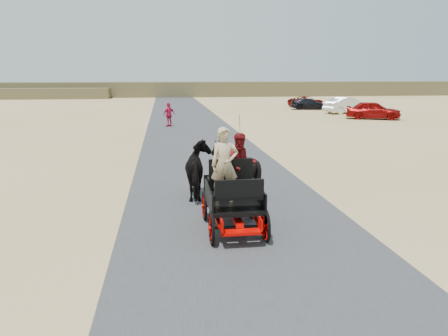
{
  "coord_description": "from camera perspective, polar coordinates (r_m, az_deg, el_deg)",
  "views": [
    {
      "loc": [
        -1.82,
        -12.19,
        3.75
      ],
      "look_at": [
        -0.21,
        -0.53,
        1.2
      ],
      "focal_mm": 35.0,
      "sensor_mm": 36.0,
      "label": 1
    }
  ],
  "objects": [
    {
      "name": "passenger_woman",
      "position": [
        11.06,
        2.25,
        0.52
      ],
      "size": [
        0.77,
        0.6,
        1.58
      ],
      "primitive_type": "imported",
      "color": "#660C0F",
      "rests_on": "carriage"
    },
    {
      "name": "pedestrian",
      "position": [
        31.9,
        -7.2,
        6.94
      ],
      "size": [
        1.06,
        0.95,
        1.73
      ],
      "primitive_type": "imported",
      "rotation": [
        0.0,
        0.0,
        3.79
      ],
      "color": "#BD1544",
      "rests_on": "ground"
    },
    {
      "name": "car_a",
      "position": [
        38.93,
        18.91,
        7.16
      ],
      "size": [
        4.76,
        3.44,
        1.5
      ],
      "primitive_type": "imported",
      "rotation": [
        0.0,
        0.0,
        1.15
      ],
      "color": "maroon",
      "rests_on": "ground"
    },
    {
      "name": "road",
      "position": [
        12.88,
        0.59,
        -4.68
      ],
      "size": [
        6.0,
        140.0,
        0.01
      ],
      "primitive_type": "cube",
      "color": "#38383A",
      "rests_on": "ground"
    },
    {
      "name": "car_c",
      "position": [
        47.93,
        11.14,
        8.22
      ],
      "size": [
        4.26,
        2.21,
        1.18
      ],
      "primitive_type": "imported",
      "rotation": [
        0.0,
        0.0,
        1.43
      ],
      "color": "black",
      "rests_on": "ground"
    },
    {
      "name": "horse_right",
      "position": [
        13.55,
        1.49,
        -0.14
      ],
      "size": [
        1.37,
        1.54,
        1.7
      ],
      "primitive_type": "imported",
      "rotation": [
        0.0,
        0.0,
        3.14
      ],
      "color": "black",
      "rests_on": "ground"
    },
    {
      "name": "horse_left",
      "position": [
        13.42,
        -3.15,
        -0.28
      ],
      "size": [
        0.91,
        2.01,
        1.7
      ],
      "primitive_type": "imported",
      "rotation": [
        0.0,
        0.0,
        3.14
      ],
      "color": "black",
      "rests_on": "ground"
    },
    {
      "name": "ground",
      "position": [
        12.88,
        0.59,
        -4.7
      ],
      "size": [
        140.0,
        140.0,
        0.0
      ],
      "primitive_type": "plane",
      "color": "tan"
    },
    {
      "name": "car_b",
      "position": [
        43.99,
        15.71,
        7.89
      ],
      "size": [
        4.94,
        3.13,
        1.54
      ],
      "primitive_type": "imported",
      "rotation": [
        0.0,
        0.0,
        1.92
      ],
      "color": "silver",
      "rests_on": "ground"
    },
    {
      "name": "carriage",
      "position": [
        10.73,
        1.18,
        -6.19
      ],
      "size": [
        1.3,
        2.4,
        0.72
      ],
      "primitive_type": null,
      "color": "black",
      "rests_on": "ground"
    },
    {
      "name": "driver_man",
      "position": [
        10.42,
        0.08,
        0.44
      ],
      "size": [
        0.66,
        0.43,
        1.8
      ],
      "primitive_type": "imported",
      "color": "tan",
      "rests_on": "carriage"
    },
    {
      "name": "car_d",
      "position": [
        51.86,
        10.72,
        8.53
      ],
      "size": [
        4.72,
        3.25,
        1.2
      ],
      "primitive_type": "imported",
      "rotation": [
        0.0,
        0.0,
        1.89
      ],
      "color": "maroon",
      "rests_on": "ground"
    },
    {
      "name": "ridge_far",
      "position": [
        74.26,
        -6.56,
        10.18
      ],
      "size": [
        140.0,
        6.0,
        2.4
      ],
      "primitive_type": "cube",
      "color": "brown",
      "rests_on": "ground"
    }
  ]
}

